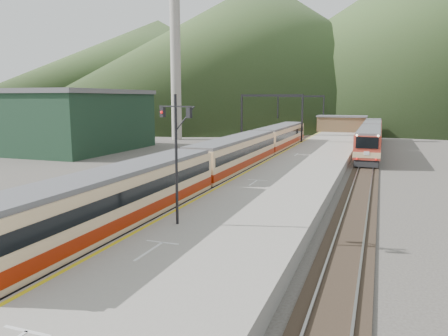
% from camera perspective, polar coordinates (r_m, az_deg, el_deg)
% --- Properties ---
extents(track_main, '(2.60, 200.00, 0.23)m').
position_cam_1_polar(track_main, '(51.63, 5.26, 0.91)').
color(track_main, black).
rests_on(track_main, ground).
extents(track_far, '(2.60, 200.00, 0.23)m').
position_cam_1_polar(track_far, '(53.08, 0.03, 1.17)').
color(track_far, black).
rests_on(track_far, ground).
extents(track_second, '(2.60, 200.00, 0.23)m').
position_cam_1_polar(track_second, '(50.05, 18.11, 0.24)').
color(track_second, black).
rests_on(track_second, ground).
extents(platform, '(8.00, 100.00, 1.00)m').
position_cam_1_polar(platform, '(48.52, 11.09, 0.77)').
color(platform, gray).
rests_on(platform, ground).
extents(gantry_near, '(9.55, 0.25, 8.00)m').
position_cam_1_polar(gantry_near, '(66.38, 6.20, 7.49)').
color(gantry_near, black).
rests_on(gantry_near, ground).
extents(gantry_far, '(9.55, 0.25, 8.00)m').
position_cam_1_polar(gantry_far, '(90.86, 9.94, 7.82)').
color(gantry_far, black).
rests_on(gantry_far, ground).
extents(warehouse, '(14.50, 20.50, 8.60)m').
position_cam_1_polar(warehouse, '(65.72, -18.69, 5.94)').
color(warehouse, '#173021').
rests_on(warehouse, ground).
extents(smokestack, '(1.80, 1.80, 30.00)m').
position_cam_1_polar(smokestack, '(79.85, -6.35, 14.51)').
color(smokestack, '#9E998E').
rests_on(smokestack, ground).
extents(station_shed, '(9.40, 4.40, 3.10)m').
position_cam_1_polar(station_shed, '(87.92, 15.12, 5.64)').
color(station_shed, brown).
rests_on(station_shed, platform).
extents(hill_a, '(180.00, 180.00, 60.00)m').
position_cam_1_polar(hill_a, '(207.59, 5.07, 15.30)').
color(hill_a, '#354E22').
rests_on(hill_a, ground).
extents(hill_b, '(220.00, 220.00, 75.00)m').
position_cam_1_polar(hill_b, '(242.01, 24.59, 15.44)').
color(hill_b, '#354E22').
rests_on(hill_b, ground).
extents(hill_d, '(200.00, 200.00, 55.00)m').
position_cam_1_polar(hill_d, '(283.32, -8.49, 13.06)').
color(hill_d, '#354E22').
rests_on(hill_d, ground).
extents(main_train, '(2.87, 58.81, 3.50)m').
position_cam_1_polar(main_train, '(41.22, 1.58, 1.56)').
color(main_train, '#DBB582').
rests_on(main_train, track_main).
extents(second_train, '(2.76, 37.55, 3.36)m').
position_cam_1_polar(second_train, '(66.36, 18.65, 3.89)').
color(second_train, '#BA3628').
rests_on(second_train, track_second).
extents(signal_mast, '(2.12, 0.80, 6.58)m').
position_cam_1_polar(signal_mast, '(21.93, -6.28, 2.90)').
color(signal_mast, black).
rests_on(signal_mast, platform).
extents(short_signal_a, '(0.24, 0.19, 2.27)m').
position_cam_1_polar(short_signal_a, '(23.76, -22.01, -5.99)').
color(short_signal_a, black).
rests_on(short_signal_a, ground).
extents(short_signal_b, '(0.22, 0.17, 2.27)m').
position_cam_1_polar(short_signal_b, '(38.91, -4.36, 0.33)').
color(short_signal_b, black).
rests_on(short_signal_b, ground).
extents(short_signal_c, '(0.27, 0.24, 2.27)m').
position_cam_1_polar(short_signal_c, '(32.10, -18.18, -1.98)').
color(short_signal_c, black).
rests_on(short_signal_c, ground).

